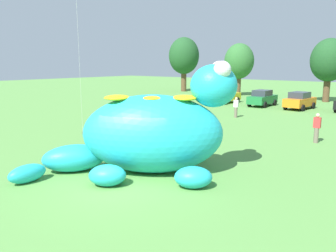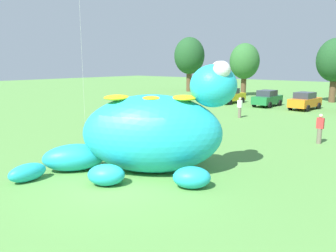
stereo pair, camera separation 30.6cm
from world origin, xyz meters
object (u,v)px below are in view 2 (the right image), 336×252
Objects in this scene: car_orange at (305,101)px; spectator_by_cars at (320,129)px; giant_inflatable_creature at (152,133)px; car_green at (267,98)px; car_yellow at (230,96)px; spectator_mid_field at (169,112)px; spectator_wandering at (173,110)px; spectator_far_side at (195,122)px; spectator_near_inflatable at (240,108)px.

car_orange is 14.89m from spectator_by_cars.
car_green is at bearing 102.73° from giant_inflatable_creature.
car_yellow is 14.27m from spectator_mid_field.
spectator_mid_field is 1.00× the size of spectator_wandering.
spectator_near_inflatable is at bearing 98.73° from spectator_far_side.
spectator_wandering is at bearing 175.98° from spectator_by_cars.
giant_inflatable_creature is 4.66× the size of spectator_mid_field.
spectator_mid_field is 1.00× the size of spectator_far_side.
spectator_wandering is at bearing -80.25° from car_yellow.
car_orange is at bearing 65.18° from spectator_wandering.
spectator_wandering is (-0.50, 1.04, 0.00)m from spectator_mid_field.
spectator_near_inflatable is 1.00× the size of spectator_mid_field.
car_yellow is 13.16m from spectator_wandering.
spectator_mid_field is (-7.03, 9.51, -0.83)m from giant_inflatable_creature.
spectator_far_side is at bearing 111.58° from giant_inflatable_creature.
car_green is 13.25m from spectator_wandering.
car_yellow reaches higher than spectator_by_cars.
car_yellow is 2.46× the size of spectator_by_cars.
car_yellow is 1.02× the size of car_green.
car_orange is at bearing 0.55° from car_green.
giant_inflatable_creature is 1.93× the size of car_green.
spectator_by_cars is (13.63, -13.77, -0.01)m from car_yellow.
car_yellow reaches higher than spectator_mid_field.
car_green is (4.42, 0.09, 0.00)m from car_yellow.
car_green reaches higher than spectator_wandering.
car_yellow is 4.42m from car_green.
car_yellow is 10.28m from spectator_near_inflatable.
spectator_wandering is at bearing -114.82° from car_orange.
spectator_wandering is (-3.56, -4.48, 0.00)m from spectator_near_inflatable.
car_green is at bearing 99.03° from spectator_near_inflatable.
spectator_mid_field is 1.00× the size of spectator_by_cars.
car_yellow is (-9.76, 23.52, -0.82)m from giant_inflatable_creature.
car_orange is 2.48× the size of spectator_mid_field.
spectator_mid_field is (2.73, -14.01, -0.01)m from car_yellow.
car_green is (-5.34, 23.61, -0.82)m from giant_inflatable_creature.
giant_inflatable_creature is at bearing -75.20° from spectator_near_inflatable.
spectator_mid_field is (-3.06, -5.52, 0.00)m from spectator_near_inflatable.
giant_inflatable_creature is at bearing -53.53° from spectator_mid_field.
spectator_near_inflatable and spectator_wandering have the same top height.
car_orange is at bearing 73.83° from spectator_near_inflatable.
car_green is 3.86m from car_orange.
spectator_far_side is at bearing -37.36° from spectator_wandering.
car_green reaches higher than spectator_near_inflatable.
spectator_by_cars is (5.35, -13.90, -0.01)m from car_orange.
car_green is at bearing 83.15° from spectator_mid_field.
car_yellow is at bearing 112.92° from spectator_far_side.
giant_inflatable_creature is at bearing -54.48° from spectator_wandering.
spectator_near_inflatable is 5.72m from spectator_wandering.
spectator_near_inflatable is 6.31m from spectator_mid_field.
car_green is 2.41× the size of spectator_mid_field.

